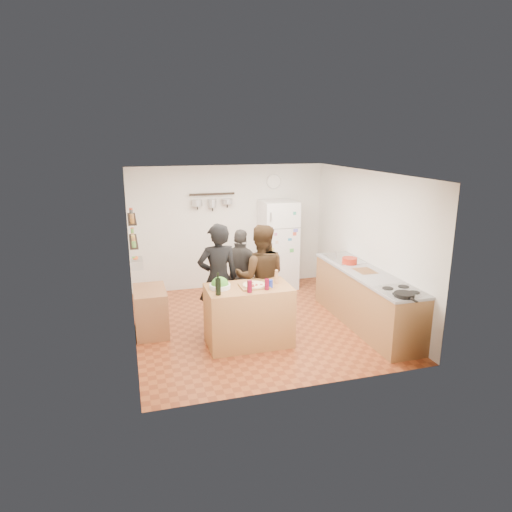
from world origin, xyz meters
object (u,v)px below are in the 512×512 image
object	(u,v)px
salt_canister	(270,284)
pepper_mill	(276,278)
prep_island	(249,315)
red_bowl	(350,261)
wine_bottle	(218,287)
wall_clock	(274,182)
counter_run	(366,299)
side_table	(151,311)
salad_bowl	(220,286)
fridge	(278,245)
person_center	(261,277)
person_back	(242,274)
person_left	(218,279)
skillet	(404,295)

from	to	relation	value
salt_canister	pepper_mill	bearing A→B (deg)	48.58
prep_island	red_bowl	distance (m)	2.17
wine_bottle	red_bowl	distance (m)	2.65
red_bowl	wall_clock	size ratio (longest dim) A/B	0.86
prep_island	counter_run	size ratio (longest dim) A/B	0.48
wine_bottle	side_table	size ratio (longest dim) A/B	0.30
salad_bowl	red_bowl	world-z (taller)	red_bowl
salt_canister	side_table	bearing A→B (deg)	151.11
pepper_mill	fridge	world-z (taller)	fridge
salt_canister	person_center	size ratio (longest dim) A/B	0.07
counter_run	side_table	world-z (taller)	counter_run
salt_canister	side_table	size ratio (longest dim) A/B	0.15
wine_bottle	person_center	world-z (taller)	person_center
pepper_mill	counter_run	world-z (taller)	pepper_mill
fridge	wall_clock	xyz separation A→B (m)	(0.00, 0.33, 1.25)
pepper_mill	person_back	xyz separation A→B (m)	(-0.29, 0.99, -0.22)
prep_island	person_center	xyz separation A→B (m)	(0.35, 0.54, 0.41)
person_left	person_back	bearing A→B (deg)	-139.20
counter_run	wine_bottle	bearing A→B (deg)	-171.80
salad_bowl	pepper_mill	bearing A→B (deg)	0.00
side_table	prep_island	bearing A→B (deg)	-30.31
red_bowl	fridge	distance (m)	1.91
wall_clock	side_table	distance (m)	3.78
person_left	wall_clock	distance (m)	3.02
person_left	counter_run	size ratio (longest dim) A/B	0.68
red_bowl	salt_canister	bearing A→B (deg)	-154.88
wine_bottle	salt_canister	size ratio (longest dim) A/B	2.03
red_bowl	wall_clock	bearing A→B (deg)	108.42
pepper_mill	person_center	xyz separation A→B (m)	(-0.10, 0.49, -0.13)
red_bowl	wine_bottle	bearing A→B (deg)	-160.27
red_bowl	person_back	bearing A→B (deg)	168.90
person_center	wall_clock	distance (m)	2.75
side_table	fridge	bearing A→B (deg)	31.24
salt_canister	fridge	size ratio (longest dim) A/B	0.06
person_back	skillet	size ratio (longest dim) A/B	5.61
prep_island	salad_bowl	bearing A→B (deg)	173.21
wall_clock	wine_bottle	bearing A→B (deg)	-120.92
salad_bowl	person_left	size ratio (longest dim) A/B	0.17
salad_bowl	red_bowl	distance (m)	2.49
wall_clock	salad_bowl	bearing A→B (deg)	-122.17
person_left	person_back	distance (m)	0.69
counter_run	pepper_mill	bearing A→B (deg)	-176.52
person_left	fridge	bearing A→B (deg)	-133.21
pepper_mill	salt_canister	world-z (taller)	pepper_mill
counter_run	red_bowl	xyz separation A→B (m)	(-0.05, 0.53, 0.52)
salad_bowl	wine_bottle	size ratio (longest dim) A/B	1.31
person_back	red_bowl	bearing A→B (deg)	-161.48
person_left	red_bowl	bearing A→B (deg)	-179.58
wine_bottle	counter_run	size ratio (longest dim) A/B	0.09
person_center	wall_clock	world-z (taller)	wall_clock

